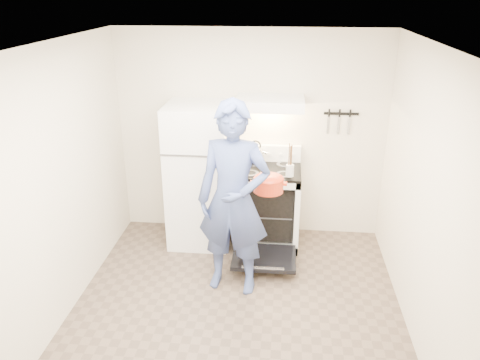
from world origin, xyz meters
name	(u,v)px	position (x,y,z in m)	size (l,w,h in m)	color
floor	(235,317)	(0.00, 0.00, 0.00)	(3.60, 3.60, 0.00)	brown
back_wall	(251,135)	(0.00, 1.80, 1.25)	(3.20, 0.02, 2.50)	beige
refrigerator	(199,175)	(-0.58, 1.45, 0.85)	(0.70, 0.70, 1.70)	white
stove_body	(267,207)	(0.23, 1.48, 0.46)	(0.76, 0.65, 0.92)	white
cooktop	(268,170)	(0.23, 1.48, 0.94)	(0.76, 0.65, 0.03)	black
backsplash	(269,153)	(0.23, 1.76, 1.05)	(0.76, 0.07, 0.20)	white
oven_door	(264,258)	(0.23, 0.88, 0.12)	(0.70, 0.54, 0.04)	black
oven_rack	(267,209)	(0.23, 1.48, 0.44)	(0.60, 0.52, 0.01)	slate
range_hood	(270,103)	(0.23, 1.55, 1.71)	(0.76, 0.50, 0.12)	white
knife_strip	(341,114)	(1.05, 1.79, 1.55)	(0.40, 0.02, 0.03)	black
pizza_stone	(269,208)	(0.25, 1.47, 0.45)	(0.34, 0.34, 0.02)	#927156
tea_kettle	(255,152)	(0.07, 1.64, 1.09)	(0.24, 0.20, 0.29)	silver
utensil_jar	(290,170)	(0.48, 1.22, 1.05)	(0.09, 0.09, 0.13)	silver
person	(234,200)	(-0.07, 0.52, 0.99)	(0.72, 0.47, 1.97)	#344674
dutch_oven	(268,185)	(0.26, 0.80, 1.04)	(0.38, 0.31, 0.24)	red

